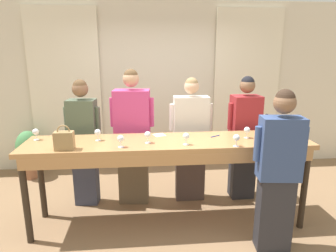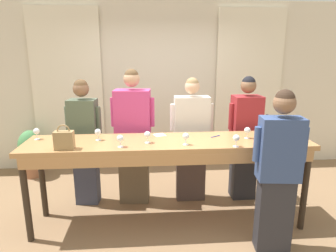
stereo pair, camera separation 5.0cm
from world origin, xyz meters
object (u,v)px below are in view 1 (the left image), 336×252
at_px(wine_glass_back_left, 247,130).
at_px(potted_plant, 29,152).
at_px(wine_bottle, 265,133).
at_px(guest_pink_top, 133,138).
at_px(wine_glass_near_host, 98,133).
at_px(wine_glass_back_mid, 236,138).
at_px(wine_glass_center_mid, 259,131).
at_px(wine_glass_front_mid, 148,135).
at_px(host_pouring, 278,170).
at_px(tasting_bar, 169,150).
at_px(guest_cream_sweater, 191,139).
at_px(handbag, 64,140).
at_px(wine_glass_center_left, 285,129).
at_px(wine_glass_front_right, 186,136).
at_px(guest_olive_jacket, 84,141).
at_px(wine_glass_back_right, 36,132).
at_px(wine_glass_center_right, 121,139).
at_px(wine_glass_front_left, 271,132).
at_px(guest_striped_shirt, 244,138).

height_order(wine_glass_back_left, potted_plant, wine_glass_back_left).
height_order(wine_bottle, guest_pink_top, guest_pink_top).
bearing_deg(wine_glass_near_host, wine_glass_back_mid, -13.23).
bearing_deg(guest_pink_top, wine_glass_center_mid, -21.97).
bearing_deg(wine_glass_front_mid, host_pouring, -21.81).
relative_size(tasting_bar, guest_cream_sweater, 1.90).
distance_m(handbag, wine_glass_front_mid, 0.86).
bearing_deg(wine_glass_center_left, wine_glass_near_host, 178.74).
bearing_deg(wine_glass_front_mid, wine_glass_front_right, -13.57).
bearing_deg(guest_olive_jacket, wine_glass_center_mid, -15.73).
relative_size(tasting_bar, wine_glass_near_host, 24.27).
bearing_deg(wine_glass_back_right, guest_pink_top, 21.41).
bearing_deg(wine_glass_front_right, wine_glass_back_mid, -11.56).
height_order(wine_bottle, wine_glass_center_right, wine_bottle).
xyz_separation_m(wine_glass_center_left, potted_plant, (-3.47, 1.50, -0.69)).
xyz_separation_m(wine_glass_center_right, guest_pink_top, (0.10, 0.77, -0.22)).
xyz_separation_m(tasting_bar, potted_plant, (-2.11, 1.54, -0.50)).
height_order(wine_glass_center_left, host_pouring, host_pouring).
distance_m(wine_glass_back_mid, host_pouring, 0.52).
distance_m(wine_glass_back_left, potted_plant, 3.44).
bearing_deg(wine_glass_near_host, guest_cream_sweater, 23.87).
relative_size(wine_glass_front_right, host_pouring, 0.08).
distance_m(handbag, wine_glass_front_left, 2.26).
distance_m(wine_glass_center_mid, guest_pink_top, 1.59).
bearing_deg(wine_glass_front_mid, wine_glass_back_left, 4.46).
bearing_deg(wine_glass_front_left, guest_cream_sweater, 142.07).
bearing_deg(wine_glass_back_left, wine_glass_center_mid, -12.69).
relative_size(tasting_bar, potted_plant, 4.11).
distance_m(tasting_bar, wine_glass_back_mid, 0.76).
bearing_deg(wine_glass_front_left, host_pouring, -104.76).
distance_m(wine_glass_center_mid, wine_glass_back_right, 2.53).
bearing_deg(potted_plant, guest_pink_top, -29.20).
height_order(wine_glass_back_right, host_pouring, host_pouring).
xyz_separation_m(wine_glass_front_mid, guest_striped_shirt, (1.32, 0.65, -0.26)).
distance_m(wine_glass_back_right, host_pouring, 2.63).
xyz_separation_m(guest_cream_sweater, potted_plant, (-2.46, 0.95, -0.43)).
bearing_deg(wine_glass_back_right, potted_plant, 114.52).
bearing_deg(wine_bottle, host_pouring, -89.94).
xyz_separation_m(wine_glass_center_right, guest_striped_shirt, (1.60, 0.77, -0.26)).
bearing_deg(wine_glass_front_right, guest_cream_sweater, 76.63).
xyz_separation_m(tasting_bar, wine_glass_back_left, (0.91, 0.04, 0.19)).
height_order(wine_glass_back_left, wine_glass_back_mid, same).
height_order(wine_bottle, wine_glass_center_left, wine_bottle).
bearing_deg(potted_plant, wine_glass_near_host, -47.66).
bearing_deg(wine_glass_front_mid, wine_glass_center_right, -156.56).
bearing_deg(wine_glass_center_left, potted_plant, 156.69).
distance_m(wine_glass_front_mid, wine_glass_back_mid, 0.95).
relative_size(wine_glass_front_left, wine_glass_back_mid, 1.00).
relative_size(wine_glass_front_mid, host_pouring, 0.08).
height_order(wine_glass_front_left, guest_pink_top, guest_pink_top).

